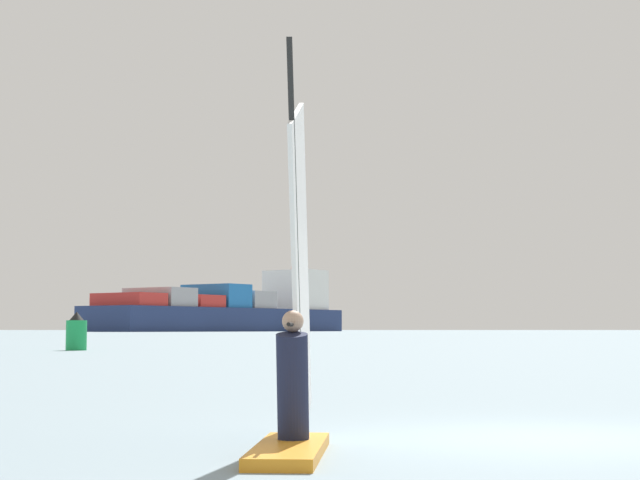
# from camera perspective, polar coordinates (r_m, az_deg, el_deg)

# --- Properties ---
(ground_plane) EXTENTS (4000.00, 4000.00, 0.00)m
(ground_plane) POSITION_cam_1_polar(r_m,az_deg,el_deg) (12.57, 12.10, -10.29)
(ground_plane) COLOR gray
(windsurfer) EXTENTS (1.54, 3.68, 4.27)m
(windsurfer) POSITION_cam_1_polar(r_m,az_deg,el_deg) (11.14, -1.31, -5.69)
(windsurfer) COLOR orange
(windsurfer) RESTS_ON ground_plane
(cargo_ship) EXTENTS (130.32, 115.06, 35.46)m
(cargo_ship) POSITION_cam_1_polar(r_m,az_deg,el_deg) (480.16, -5.02, -3.79)
(cargo_ship) COLOR navy
(cargo_ship) RESTS_ON ground_plane
(distant_headland) EXTENTS (1254.33, 342.55, 48.82)m
(distant_headland) POSITION_cam_1_polar(r_m,az_deg,el_deg) (1432.58, 8.07, -3.77)
(distant_headland) COLOR #60665B
(distant_headland) RESTS_ON ground_plane
(channel_buoy) EXTENTS (1.18, 1.18, 2.21)m
(channel_buoy) POSITION_cam_1_polar(r_m,az_deg,el_deg) (62.97, -12.86, -4.85)
(channel_buoy) COLOR #19994C
(channel_buoy) RESTS_ON ground_plane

